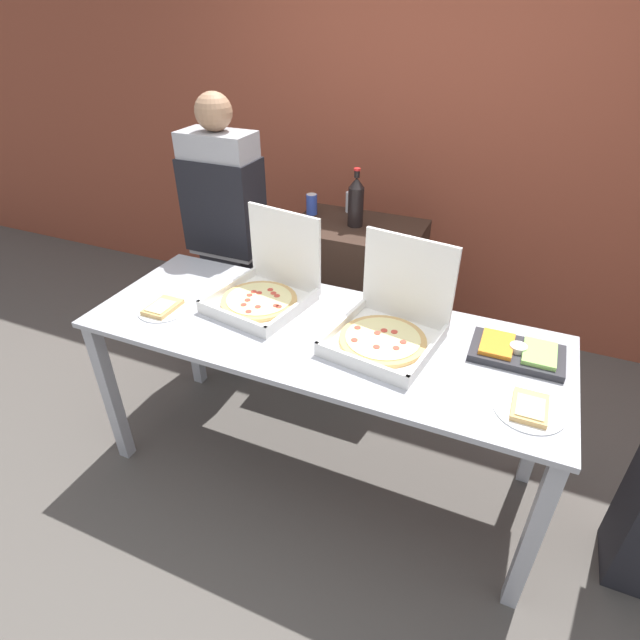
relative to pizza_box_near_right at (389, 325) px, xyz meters
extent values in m
plane|color=#514C47|center=(-0.29, -0.04, -0.94)|extent=(16.00, 16.00, 0.00)
cube|color=brown|center=(-0.29, 1.66, 0.46)|extent=(10.00, 0.06, 2.80)
cube|color=#A8AAB2|center=(-0.29, -0.04, -0.09)|extent=(2.08, 0.78, 0.02)
cube|color=#A8AAB2|center=(-1.29, -0.38, -0.52)|extent=(0.06, 0.06, 0.84)
cube|color=#A8AAB2|center=(0.70, -0.38, -0.52)|extent=(0.06, 0.06, 0.84)
cube|color=#A8AAB2|center=(-1.29, 0.30, -0.52)|extent=(0.06, 0.06, 0.84)
cube|color=#A8AAB2|center=(0.70, 0.30, -0.52)|extent=(0.06, 0.06, 0.84)
cube|color=white|center=(-0.01, -0.05, -0.06)|extent=(0.47, 0.47, 0.02)
cube|color=white|center=(-0.04, -0.25, -0.03)|extent=(0.41, 0.08, 0.04)
cube|color=white|center=(-0.20, -0.02, -0.03)|extent=(0.08, 0.41, 0.04)
cube|color=white|center=(0.19, -0.08, -0.03)|extent=(0.08, 0.41, 0.04)
cube|color=white|center=(0.02, 0.16, 0.14)|extent=(0.41, 0.08, 0.39)
cylinder|color=tan|center=(-0.01, -0.05, -0.04)|extent=(0.36, 0.36, 0.02)
cylinder|color=beige|center=(-0.01, -0.05, -0.03)|extent=(0.31, 0.31, 0.00)
cylinder|color=#C13D2D|center=(0.08, -0.05, -0.03)|extent=(0.03, 0.03, 0.00)
cylinder|color=#C13D2D|center=(0.02, 0.01, -0.03)|extent=(0.03, 0.03, 0.00)
cylinder|color=#C13D2D|center=(-0.02, 0.00, -0.03)|extent=(0.03, 0.03, 0.00)
cylinder|color=#C13D2D|center=(-0.04, -0.03, -0.03)|extent=(0.03, 0.03, 0.00)
cylinder|color=#C13D2D|center=(-0.13, -0.03, -0.03)|extent=(0.03, 0.03, 0.00)
cylinder|color=#C13D2D|center=(-0.11, -0.12, -0.03)|extent=(0.03, 0.03, 0.00)
cylinder|color=#C13D2D|center=(-0.01, -0.13, -0.03)|extent=(0.03, 0.03, 0.00)
cylinder|color=#C13D2D|center=(0.06, -0.10, -0.03)|extent=(0.03, 0.03, 0.00)
cube|color=white|center=(-0.63, 0.03, -0.06)|extent=(0.47, 0.47, 0.02)
cube|color=white|center=(-0.67, -0.16, -0.03)|extent=(0.40, 0.09, 0.04)
cube|color=white|center=(-0.83, 0.06, -0.03)|extent=(0.09, 0.40, 0.04)
cube|color=white|center=(-0.44, -0.01, -0.03)|extent=(0.09, 0.40, 0.04)
cube|color=white|center=(-0.60, 0.23, 0.14)|extent=(0.40, 0.09, 0.38)
cylinder|color=tan|center=(-0.63, 0.03, -0.04)|extent=(0.36, 0.36, 0.02)
cylinder|color=beige|center=(-0.63, 0.03, -0.03)|extent=(0.31, 0.31, 0.00)
cylinder|color=#C13D2D|center=(-0.53, 0.00, -0.03)|extent=(0.03, 0.03, 0.00)
cylinder|color=#C13D2D|center=(-0.57, 0.08, -0.03)|extent=(0.03, 0.03, 0.00)
cylinder|color=#C13D2D|center=(-0.59, 0.09, -0.03)|extent=(0.03, 0.03, 0.00)
cylinder|color=#C13D2D|center=(-0.62, 0.12, -0.03)|extent=(0.03, 0.03, 0.00)
cylinder|color=#C13D2D|center=(-0.66, 0.07, -0.03)|extent=(0.03, 0.03, 0.00)
cylinder|color=#C13D2D|center=(-0.69, 0.07, -0.03)|extent=(0.03, 0.03, 0.00)
cylinder|color=#C13D2D|center=(-0.69, 0.03, -0.03)|extent=(0.03, 0.03, 0.00)
cylinder|color=#C13D2D|center=(-0.67, -0.01, -0.03)|extent=(0.03, 0.03, 0.00)
cylinder|color=#C13D2D|center=(-0.67, -0.05, -0.03)|extent=(0.03, 0.03, 0.00)
cylinder|color=#C13D2D|center=(-0.62, -0.10, -0.03)|extent=(0.03, 0.03, 0.00)
cylinder|color=#C13D2D|center=(-0.60, -0.04, -0.03)|extent=(0.03, 0.03, 0.00)
cylinder|color=#C13D2D|center=(-0.51, -0.01, -0.03)|extent=(0.03, 0.03, 0.00)
cylinder|color=white|center=(-1.03, -0.18, -0.07)|extent=(0.23, 0.23, 0.01)
cube|color=tan|center=(-1.03, -0.18, -0.06)|extent=(0.12, 0.17, 0.02)
cube|color=beige|center=(-1.03, -0.20, -0.05)|extent=(0.09, 0.12, 0.01)
cylinder|color=white|center=(0.58, -0.22, -0.07)|extent=(0.24, 0.24, 0.01)
cube|color=tan|center=(0.58, -0.22, -0.06)|extent=(0.12, 0.17, 0.02)
cube|color=beige|center=(0.58, -0.23, -0.05)|extent=(0.09, 0.12, 0.01)
cube|color=#28282D|center=(0.51, 0.09, -0.06)|extent=(0.36, 0.22, 0.03)
cube|color=orange|center=(0.43, 0.09, -0.04)|extent=(0.13, 0.18, 0.02)
cube|color=#8CC65B|center=(0.59, 0.09, -0.04)|extent=(0.13, 0.18, 0.02)
cylinder|color=white|center=(0.51, 0.09, -0.03)|extent=(0.07, 0.07, 0.02)
cube|color=black|center=(-0.46, 0.89, -0.45)|extent=(0.76, 0.51, 0.97)
cylinder|color=black|center=(-0.47, 0.89, 0.15)|extent=(0.09, 0.09, 0.22)
cone|color=black|center=(-0.47, 0.89, 0.29)|extent=(0.09, 0.09, 0.06)
cylinder|color=black|center=(-0.47, 0.89, 0.33)|extent=(0.03, 0.03, 0.04)
cylinder|color=red|center=(-0.47, 0.89, 0.36)|extent=(0.04, 0.04, 0.01)
cylinder|color=silver|center=(-0.58, 1.09, 0.10)|extent=(0.07, 0.07, 0.12)
cylinder|color=silver|center=(-0.58, 1.09, 0.16)|extent=(0.06, 0.06, 0.00)
cylinder|color=#334CB2|center=(-0.78, 0.96, 0.10)|extent=(0.07, 0.07, 0.12)
cylinder|color=silver|center=(-0.78, 0.96, 0.16)|extent=(0.06, 0.06, 0.00)
cube|color=black|center=(-1.16, 0.58, -0.53)|extent=(0.28, 0.20, 0.81)
cube|color=#99999E|center=(-1.16, 0.58, 0.22)|extent=(0.40, 0.22, 0.69)
cube|color=black|center=(-1.16, 0.58, 0.16)|extent=(0.42, 0.24, 0.52)
sphere|color=#9E7556|center=(-1.16, 0.58, 0.66)|extent=(0.19, 0.19, 0.19)
camera|label=1|loc=(0.42, -1.70, 1.14)|focal=28.00mm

